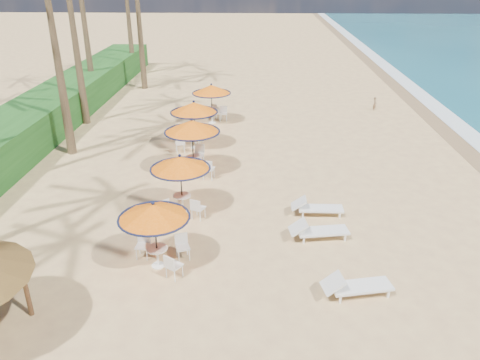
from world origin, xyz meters
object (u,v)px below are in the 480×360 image
object	(u,v)px
station_0	(156,219)
station_2	(192,133)
lounger_far	(315,207)
station_4	(212,94)
station_1	(180,169)
lounger_mid	(317,230)
station_3	(193,113)
lounger_near	(355,286)

from	to	relation	value
station_0	station_2	xyz separation A→B (m)	(0.14, 6.94, 0.21)
station_0	lounger_far	world-z (taller)	station_0
station_4	station_1	bearing A→B (deg)	-90.78
station_1	station_4	xyz separation A→B (m)	(0.15, 10.72, -0.05)
station_4	lounger_far	bearing A→B (deg)	-66.40
station_4	lounger_mid	size ratio (longest dim) A/B	1.12
station_1	station_3	world-z (taller)	station_3
station_0	station_2	bearing A→B (deg)	88.83
station_3	lounger_far	size ratio (longest dim) A/B	1.29
station_2	station_4	distance (m)	7.16
station_1	station_4	distance (m)	10.72
station_0	station_1	world-z (taller)	station_1
station_2	station_4	bearing A→B (deg)	88.52
station_1	station_3	bearing A→B (deg)	93.38
station_3	lounger_mid	xyz separation A→B (m)	(5.11, -8.30, -1.43)
station_0	lounger_near	xyz separation A→B (m)	(5.60, -1.18, -1.28)
lounger_mid	station_4	bearing A→B (deg)	101.27
station_3	lounger_near	world-z (taller)	station_3
station_1	lounger_near	world-z (taller)	station_1
station_2	lounger_far	xyz separation A→B (m)	(4.88, -3.59, -1.50)
station_2	station_3	bearing A→B (deg)	96.54
station_2	station_1	bearing A→B (deg)	-89.37
station_0	lounger_mid	xyz separation A→B (m)	(4.89, 1.71, -1.27)
lounger_mid	lounger_near	bearing A→B (deg)	-85.23
station_2	lounger_near	bearing A→B (deg)	-56.07
station_1	station_4	size ratio (longest dim) A/B	0.99
station_1	lounger_mid	size ratio (longest dim) A/B	1.11
station_0	station_4	world-z (taller)	station_4
station_4	station_3	bearing A→B (deg)	-97.52
station_0	station_1	xyz separation A→B (m)	(0.18, 3.38, 0.12)
station_0	lounger_near	world-z (taller)	station_0
lounger_near	station_4	bearing A→B (deg)	97.17
lounger_near	station_3	bearing A→B (deg)	105.56
station_2	lounger_near	world-z (taller)	station_2
lounger_mid	lounger_far	xyz separation A→B (m)	(0.13, 1.64, -0.02)
lounger_mid	lounger_far	distance (m)	1.64
station_3	station_4	bearing A→B (deg)	82.48
station_3	lounger_near	xyz separation A→B (m)	(5.81, -11.20, -1.43)
station_1	station_2	world-z (taller)	station_2
station_1	lounger_mid	xyz separation A→B (m)	(4.71, -1.66, -1.39)
station_4	station_2	bearing A→B (deg)	-91.48
lounger_near	lounger_far	size ratio (longest dim) A/B	1.09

